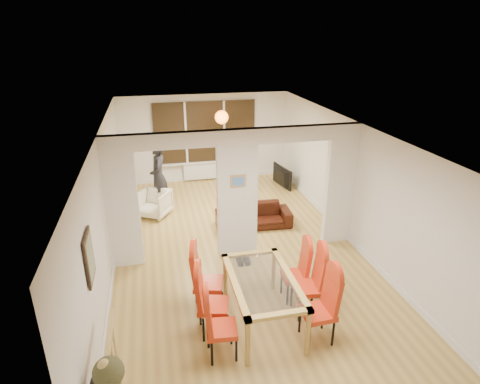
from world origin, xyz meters
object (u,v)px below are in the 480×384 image
object	(u,v)px
person	(159,176)
dining_chair_lc	(208,279)
dining_chair_rb	(307,283)
television	(279,177)
armchair	(154,203)
dining_chair_rc	(295,272)
bottle	(234,190)
sofa	(253,216)
dining_chair_la	(222,324)
dining_chair_ra	(318,308)
dining_chair_lb	(213,301)
bowl	(235,193)
dining_table	(262,301)
coffee_table	(236,197)

from	to	relation	value
person	dining_chair_lc	bearing A→B (deg)	9.58
dining_chair_rb	television	bearing A→B (deg)	82.57
dining_chair_lc	armchair	xyz separation A→B (m)	(-0.78, 3.87, -0.25)
dining_chair_rb	dining_chair_rc	xyz separation A→B (m)	(-0.07, 0.40, -0.04)
bottle	sofa	bearing A→B (deg)	-84.28
armchair	person	distance (m)	0.70
armchair	television	bearing A→B (deg)	49.84
armchair	bottle	xyz separation A→B (m)	(2.12, 0.37, 0.03)
dining_chair_la	television	xyz separation A→B (m)	(2.83, 6.17, -0.23)
armchair	person	bearing A→B (deg)	97.11
dining_chair_ra	bottle	bearing A→B (deg)	88.47
dining_chair_lb	bowl	size ratio (longest dim) A/B	5.60
armchair	television	distance (m)	3.85
dining_chair_la	television	world-z (taller)	dining_chair_la
dining_chair_ra	dining_chair_rb	bearing A→B (deg)	79.62
dining_chair_ra	armchair	size ratio (longest dim) A/B	1.58
dining_chair_lb	armchair	bearing A→B (deg)	113.53
dining_chair_lc	person	world-z (taller)	person
dining_chair_ra	dining_chair_rb	distance (m)	0.61
dining_chair_la	television	size ratio (longest dim) A/B	1.01
dining_chair_la	dining_chair_rc	distance (m)	1.76
dining_chair_ra	dining_chair_rc	distance (m)	1.01
dining_chair_la	sofa	bearing A→B (deg)	75.02
dining_chair_ra	bowl	bearing A→B (deg)	88.29
sofa	dining_chair_lb	bearing A→B (deg)	-110.53
bottle	dining_chair_lc	bearing A→B (deg)	-107.41
dining_chair_rb	television	distance (m)	5.72
dining_table	dining_chair_lb	size ratio (longest dim) A/B	1.55
dining_chair_rb	person	bearing A→B (deg)	120.51
dining_chair_lc	armchair	world-z (taller)	dining_chair_lc
coffee_table	bottle	bearing A→B (deg)	-122.53
dining_chair_la	dining_chair_lb	distance (m)	0.50
dining_chair_lb	bottle	size ratio (longest dim) A/B	3.85
dining_chair_lb	bowl	world-z (taller)	dining_chair_lb
dining_chair_ra	dining_chair_rc	size ratio (longest dim) A/B	1.09
dining_chair_ra	bottle	world-z (taller)	dining_chair_ra
dining_chair_ra	bowl	world-z (taller)	dining_chair_ra
sofa	armchair	xyz separation A→B (m)	(-2.26, 1.08, 0.07)
dining_chair_lb	dining_chair_ra	xyz separation A→B (m)	(1.46, -0.50, 0.01)
dining_chair_ra	armchair	bearing A→B (deg)	111.60
dining_chair_lb	dining_chair_rc	distance (m)	1.56
dining_chair_rc	television	size ratio (longest dim) A/B	0.99
armchair	bottle	distance (m)	2.15
dining_chair_ra	sofa	bearing A→B (deg)	86.78
sofa	armchair	size ratio (longest dim) A/B	2.45
person	dining_chair_rb	bearing A→B (deg)	25.88
dining_chair_la	dining_chair_rc	xyz separation A→B (m)	(1.43, 1.01, -0.01)
dining_chair_lb	person	xyz separation A→B (m)	(-0.60, 4.81, 0.33)
sofa	dining_chair_la	bearing A→B (deg)	-107.25
sofa	dining_chair_ra	bearing A→B (deg)	-87.00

